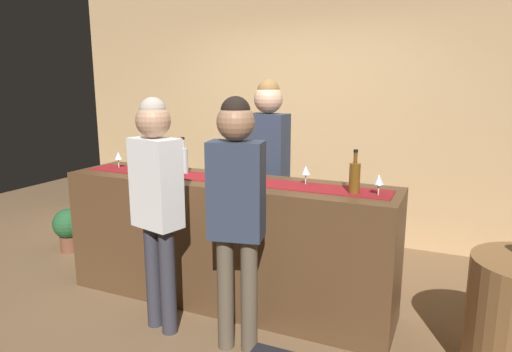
% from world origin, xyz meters
% --- Properties ---
extents(ground_plane, '(10.00, 10.00, 0.00)m').
position_xyz_m(ground_plane, '(0.00, 0.00, 0.00)').
color(ground_plane, brown).
extents(back_wall, '(6.00, 0.12, 2.90)m').
position_xyz_m(back_wall, '(0.00, 1.90, 1.45)').
color(back_wall, tan).
rests_on(back_wall, ground).
extents(bar_counter, '(2.66, 0.60, 1.01)m').
position_xyz_m(bar_counter, '(0.00, 0.00, 0.51)').
color(bar_counter, '#543821').
rests_on(bar_counter, ground).
extents(counter_runner_cloth, '(2.53, 0.28, 0.01)m').
position_xyz_m(counter_runner_cloth, '(0.00, 0.00, 1.02)').
color(counter_runner_cloth, maroon).
rests_on(counter_runner_cloth, bar_counter).
extents(wine_bottle_green, '(0.07, 0.07, 0.30)m').
position_xyz_m(wine_bottle_green, '(0.06, 0.05, 1.13)').
color(wine_bottle_green, '#194723').
rests_on(wine_bottle_green, bar_counter).
extents(wine_bottle_clear, '(0.07, 0.07, 0.30)m').
position_xyz_m(wine_bottle_clear, '(-0.41, 0.06, 1.13)').
color(wine_bottle_clear, '#B2C6C1').
rests_on(wine_bottle_clear, bar_counter).
extents(wine_bottle_amber, '(0.07, 0.07, 0.30)m').
position_xyz_m(wine_bottle_amber, '(1.01, -0.05, 1.13)').
color(wine_bottle_amber, brown).
rests_on(wine_bottle_amber, bar_counter).
extents(wine_glass_near_customer, '(0.07, 0.07, 0.14)m').
position_xyz_m(wine_glass_near_customer, '(0.63, 0.08, 1.12)').
color(wine_glass_near_customer, silver).
rests_on(wine_glass_near_customer, bar_counter).
extents(wine_glass_mid_counter, '(0.07, 0.07, 0.14)m').
position_xyz_m(wine_glass_mid_counter, '(-1.07, 0.03, 1.12)').
color(wine_glass_mid_counter, silver).
rests_on(wine_glass_mid_counter, bar_counter).
extents(wine_glass_far_end, '(0.07, 0.07, 0.14)m').
position_xyz_m(wine_glass_far_end, '(1.17, -0.04, 1.12)').
color(wine_glass_far_end, silver).
rests_on(wine_glass_far_end, bar_counter).
extents(bartender, '(0.35, 0.25, 1.78)m').
position_xyz_m(bartender, '(0.12, 0.58, 1.11)').
color(bartender, '#26262B').
rests_on(bartender, ground).
extents(customer_sipping, '(0.37, 0.27, 1.67)m').
position_xyz_m(customer_sipping, '(0.39, -0.57, 1.03)').
color(customer_sipping, brown).
rests_on(customer_sipping, ground).
extents(customer_browsing, '(0.38, 0.28, 1.66)m').
position_xyz_m(customer_browsing, '(-0.22, -0.57, 1.02)').
color(customer_browsing, '#33333D').
rests_on(customer_browsing, ground).
extents(potted_plant_tall, '(0.55, 0.55, 0.81)m').
position_xyz_m(potted_plant_tall, '(-1.89, 0.95, 0.47)').
color(potted_plant_tall, brown).
rests_on(potted_plant_tall, ground).
extents(potted_plant_small, '(0.31, 0.31, 0.46)m').
position_xyz_m(potted_plant_small, '(-2.02, 0.29, 0.27)').
color(potted_plant_small, brown).
rests_on(potted_plant_small, ground).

